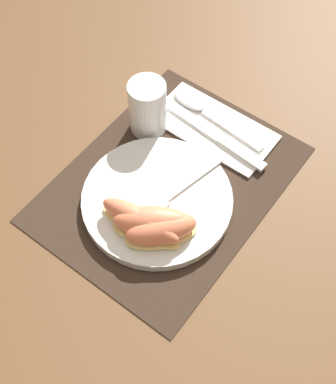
# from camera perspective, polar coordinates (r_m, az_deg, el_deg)

# --- Properties ---
(ground_plane) EXTENTS (3.00, 3.00, 0.00)m
(ground_plane) POSITION_cam_1_polar(r_m,az_deg,el_deg) (0.86, 0.13, 0.87)
(ground_plane) COLOR brown
(placemat) EXTENTS (0.41, 0.31, 0.00)m
(placemat) POSITION_cam_1_polar(r_m,az_deg,el_deg) (0.86, 0.13, 0.94)
(placemat) COLOR #38281E
(placemat) RESTS_ON ground_plane
(plate) EXTENTS (0.24, 0.24, 0.02)m
(plate) POSITION_cam_1_polar(r_m,az_deg,el_deg) (0.83, -1.16, -0.85)
(plate) COLOR white
(plate) RESTS_ON placemat
(juice_glass) EXTENTS (0.06, 0.06, 0.10)m
(juice_glass) POSITION_cam_1_polar(r_m,az_deg,el_deg) (0.90, -2.18, 8.75)
(juice_glass) COLOR silver
(juice_glass) RESTS_ON placemat
(napkin) EXTENTS (0.11, 0.21, 0.00)m
(napkin) POSITION_cam_1_polar(r_m,az_deg,el_deg) (0.93, 4.87, 6.90)
(napkin) COLOR white
(napkin) RESTS_ON placemat
(knife) EXTENTS (0.04, 0.23, 0.01)m
(knife) POSITION_cam_1_polar(r_m,az_deg,el_deg) (0.92, 4.77, 6.24)
(knife) COLOR silver
(knife) RESTS_ON napkin
(spoon) EXTENTS (0.04, 0.19, 0.01)m
(spoon) POSITION_cam_1_polar(r_m,az_deg,el_deg) (0.95, 3.53, 8.93)
(spoon) COLOR silver
(spoon) RESTS_ON napkin
(fork) EXTENTS (0.19, 0.06, 0.00)m
(fork) POSITION_cam_1_polar(r_m,az_deg,el_deg) (0.82, 0.05, -0.44)
(fork) COLOR silver
(fork) RESTS_ON plate
(citrus_wedge_0) EXTENTS (0.05, 0.14, 0.04)m
(citrus_wedge_0) POSITION_cam_1_polar(r_m,az_deg,el_deg) (0.78, -2.98, -3.20)
(citrus_wedge_0) COLOR #F4DB84
(citrus_wedge_0) RESTS_ON plate
(citrus_wedge_1) EXTENTS (0.11, 0.13, 0.05)m
(citrus_wedge_1) POSITION_cam_1_polar(r_m,az_deg,el_deg) (0.78, -1.63, -3.27)
(citrus_wedge_1) COLOR #F4DB84
(citrus_wedge_1) RESTS_ON plate
(citrus_wedge_2) EXTENTS (0.12, 0.11, 0.04)m
(citrus_wedge_2) POSITION_cam_1_polar(r_m,az_deg,el_deg) (0.78, -0.73, -4.04)
(citrus_wedge_2) COLOR #F4DB84
(citrus_wedge_2) RESTS_ON plate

